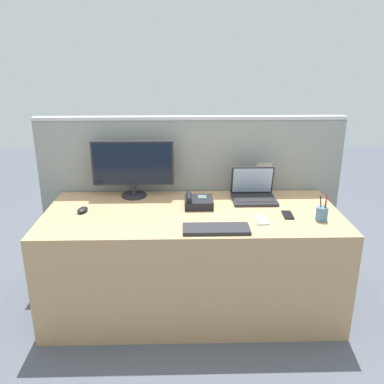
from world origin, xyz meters
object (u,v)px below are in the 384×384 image
desktop_monitor (133,166)px  cell_phone_black_slab (288,215)px  cell_phone_silver_slab (261,220)px  computer_mouse_right_hand (82,210)px  pen_cup (322,213)px  desk_phone (198,202)px  keyboard_main (216,229)px  laptop (253,192)px

desktop_monitor → cell_phone_black_slab: size_ratio=4.26×
cell_phone_silver_slab → cell_phone_black_slab: 0.20m
computer_mouse_right_hand → pen_cup: bearing=6.3°
desk_phone → keyboard_main: (0.09, -0.41, -0.02)m
desktop_monitor → laptop: 0.88m
desktop_monitor → keyboard_main: size_ratio=1.48×
computer_mouse_right_hand → cell_phone_silver_slab: bearing=4.1°
desktop_monitor → desk_phone: desktop_monitor is taller
desktop_monitor → cell_phone_black_slab: bearing=-21.4°
computer_mouse_right_hand → cell_phone_black_slab: 1.34m
keyboard_main → laptop: bearing=60.0°
computer_mouse_right_hand → cell_phone_silver_slab: size_ratio=0.72×
cell_phone_silver_slab → laptop: bearing=83.5°
cell_phone_silver_slab → desk_phone: bearing=141.0°
laptop → cell_phone_black_slab: size_ratio=2.23×
pen_cup → cell_phone_silver_slab: bearing=-179.8°
desk_phone → cell_phone_silver_slab: 0.47m
desktop_monitor → desk_phone: size_ratio=2.93×
cell_phone_black_slab → laptop: bearing=121.4°
desk_phone → keyboard_main: bearing=-77.2°
keyboard_main → pen_cup: size_ratio=2.17×
cell_phone_black_slab → keyboard_main: bearing=-152.1°
desktop_monitor → keyboard_main: bearing=-48.6°
computer_mouse_right_hand → keyboard_main: bearing=-7.4°
desktop_monitor → keyboard_main: desktop_monitor is taller
desktop_monitor → computer_mouse_right_hand: 0.48m
keyboard_main → cell_phone_black_slab: 0.53m
laptop → cell_phone_black_slab: bearing=-61.8°
desk_phone → cell_phone_black_slab: desk_phone is taller
desktop_monitor → pen_cup: desktop_monitor is taller
keyboard_main → pen_cup: pen_cup is taller
laptop → desk_phone: laptop is taller
laptop → pen_cup: bearing=-47.8°
keyboard_main → cell_phone_black_slab: keyboard_main is taller
desktop_monitor → desk_phone: (0.46, -0.22, -0.20)m
computer_mouse_right_hand → cell_phone_black_slab: computer_mouse_right_hand is taller
desk_phone → computer_mouse_right_hand: bearing=-173.3°
desktop_monitor → pen_cup: 1.33m
desktop_monitor → cell_phone_silver_slab: (0.85, -0.49, -0.22)m
desktop_monitor → computer_mouse_right_hand: desktop_monitor is taller
keyboard_main → desktop_monitor: bearing=131.1°
cell_phone_silver_slab → cell_phone_black_slab: bearing=19.4°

